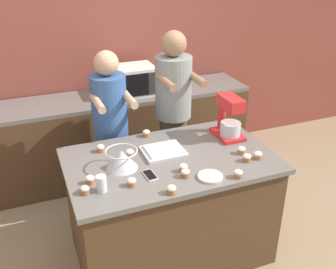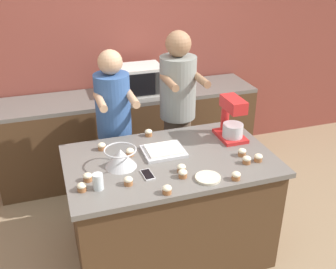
{
  "view_description": "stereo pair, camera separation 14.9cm",
  "coord_description": "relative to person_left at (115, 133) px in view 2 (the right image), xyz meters",
  "views": [
    {
      "loc": [
        -0.97,
        -2.41,
        2.41
      ],
      "look_at": [
        0.0,
        0.05,
        1.09
      ],
      "focal_mm": 42.0,
      "sensor_mm": 36.0,
      "label": 1
    },
    {
      "loc": [
        -0.83,
        -2.46,
        2.41
      ],
      "look_at": [
        0.0,
        0.05,
        1.09
      ],
      "focal_mm": 42.0,
      "sensor_mm": 36.0,
      "label": 2
    }
  ],
  "objects": [
    {
      "name": "cupcake_5",
      "position": [
        0.01,
        -0.54,
        0.09
      ],
      "size": [
        0.06,
        0.06,
        0.06
      ],
      "color": "#9E6038",
      "rests_on": "island_counter"
    },
    {
      "name": "cupcake_2",
      "position": [
        -0.35,
        -0.8,
        0.09
      ],
      "size": [
        0.06,
        0.06,
        0.06
      ],
      "color": "#9E6038",
      "rests_on": "island_counter"
    },
    {
      "name": "cupcake_12",
      "position": [
        -0.09,
        -0.93,
        0.09
      ],
      "size": [
        0.06,
        0.06,
        0.06
      ],
      "color": "#9E6038",
      "rests_on": "island_counter"
    },
    {
      "name": "microwave_oven",
      "position": [
        0.44,
        0.74,
        0.22
      ],
      "size": [
        0.45,
        0.36,
        0.3
      ],
      "color": "silver",
      "rests_on": "back_counter"
    },
    {
      "name": "cupcake_7",
      "position": [
        0.81,
        -0.93,
        0.09
      ],
      "size": [
        0.06,
        0.06,
        0.06
      ],
      "color": "#9E6038",
      "rests_on": "island_counter"
    },
    {
      "name": "drinking_glass",
      "position": [
        -0.29,
        -0.92,
        0.12
      ],
      "size": [
        0.07,
        0.07,
        0.11
      ],
      "color": "silver",
      "rests_on": "island_counter"
    },
    {
      "name": "mixing_bowl",
      "position": [
        -0.09,
        -0.68,
        0.14
      ],
      "size": [
        0.24,
        0.24,
        0.14
      ],
      "color": "#BCBCC1",
      "rests_on": "island_counter"
    },
    {
      "name": "cupcake_3",
      "position": [
        0.31,
        -0.89,
        0.09
      ],
      "size": [
        0.06,
        0.06,
        0.06
      ],
      "color": "#9E6038",
      "rests_on": "island_counter"
    },
    {
      "name": "cell_phone",
      "position": [
        0.07,
        -0.86,
        0.06
      ],
      "size": [
        0.08,
        0.15,
        0.01
      ],
      "color": "silver",
      "rests_on": "island_counter"
    },
    {
      "name": "baking_tray",
      "position": [
        0.27,
        -0.58,
        0.08
      ],
      "size": [
        0.32,
        0.27,
        0.04
      ],
      "color": "#BCBCC1",
      "rests_on": "island_counter"
    },
    {
      "name": "cupcake_1",
      "position": [
        0.63,
        -1.11,
        0.09
      ],
      "size": [
        0.06,
        0.06,
        0.06
      ],
      "color": "#9E6038",
      "rests_on": "island_counter"
    },
    {
      "name": "cupcake_11",
      "position": [
        0.24,
        -0.26,
        0.09
      ],
      "size": [
        0.06,
        0.06,
        0.06
      ],
      "color": "#9E6038",
      "rests_on": "island_counter"
    },
    {
      "name": "cupcake_9",
      "position": [
        -0.18,
        -0.38,
        0.09
      ],
      "size": [
        0.06,
        0.06,
        0.06
      ],
      "color": "#9E6038",
      "rests_on": "island_counter"
    },
    {
      "name": "person_right",
      "position": [
        0.6,
        0.0,
        0.06
      ],
      "size": [
        0.34,
        0.5,
        1.73
      ],
      "color": "brown",
      "rests_on": "ground_plane"
    },
    {
      "name": "cupcake_8",
      "position": [
        0.91,
        -0.93,
        0.09
      ],
      "size": [
        0.06,
        0.06,
        0.06
      ],
      "color": "#9E6038",
      "rests_on": "island_counter"
    },
    {
      "name": "back_counter",
      "position": [
        0.29,
        0.74,
        -0.39
      ],
      "size": [
        2.8,
        0.6,
        0.93
      ],
      "color": "#4C331E",
      "rests_on": "ground_plane"
    },
    {
      "name": "cupcake_6",
      "position": [
        0.83,
        -0.82,
        0.09
      ],
      "size": [
        0.06,
        0.06,
        0.06
      ],
      "color": "#9E6038",
      "rests_on": "island_counter"
    },
    {
      "name": "person_left",
      "position": [
        0.0,
        0.0,
        0.0
      ],
      "size": [
        0.32,
        0.49,
        1.61
      ],
      "color": "brown",
      "rests_on": "ground_plane"
    },
    {
      "name": "cupcake_0",
      "position": [
        -0.4,
        -0.91,
        0.09
      ],
      "size": [
        0.06,
        0.06,
        0.06
      ],
      "color": "#9E6038",
      "rests_on": "island_counter"
    },
    {
      "name": "island_counter",
      "position": [
        0.29,
        -0.68,
        -0.4
      ],
      "size": [
        1.59,
        0.97,
        0.91
      ],
      "color": "#4C331E",
      "rests_on": "ground_plane"
    },
    {
      "name": "small_plate",
      "position": [
        0.45,
        -1.04,
        0.07
      ],
      "size": [
        0.18,
        0.18,
        0.02
      ],
      "color": "beige",
      "rests_on": "island_counter"
    },
    {
      "name": "stand_mixer",
      "position": [
        0.88,
        -0.51,
        0.22
      ],
      "size": [
        0.2,
        0.3,
        0.36
      ],
      "color": "red",
      "rests_on": "island_counter"
    },
    {
      "name": "back_wall",
      "position": [
        0.29,
        1.09,
        0.49
      ],
      "size": [
        10.0,
        0.06,
        2.7
      ],
      "color": "brown",
      "rests_on": "ground_plane"
    },
    {
      "name": "cupcake_10",
      "position": [
        0.13,
        -1.12,
        0.09
      ],
      "size": [
        0.06,
        0.06,
        0.06
      ],
      "color": "#9E6038",
      "rests_on": "island_counter"
    },
    {
      "name": "cupcake_4",
      "position": [
        0.29,
        -0.96,
        0.09
      ],
      "size": [
        0.06,
        0.06,
        0.06
      ],
      "color": "#9E6038",
      "rests_on": "island_counter"
    },
    {
      "name": "ground_plane",
      "position": [
        0.29,
        -0.68,
        -0.86
      ],
      "size": [
        16.0,
        16.0,
        0.0
      ],
      "primitive_type": "plane",
      "color": "#937A5B"
    }
  ]
}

